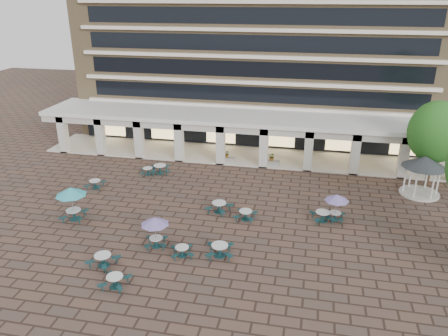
{
  "coord_description": "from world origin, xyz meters",
  "views": [
    {
      "loc": [
        6.38,
        -26.93,
        15.86
      ],
      "look_at": [
        0.17,
        3.0,
        3.44
      ],
      "focal_mm": 35.0,
      "sensor_mm": 36.0,
      "label": 1
    }
  ],
  "objects_px": {
    "picnic_table_2": "(182,251)",
    "gazebo": "(424,166)",
    "planter_left": "(227,157)",
    "picnic_table_0": "(115,280)",
    "picnic_table_1": "(220,249)",
    "planter_right": "(272,160)"
  },
  "relations": [
    {
      "from": "picnic_table_2",
      "to": "picnic_table_1",
      "type": "bearing_deg",
      "value": -8.32
    },
    {
      "from": "gazebo",
      "to": "picnic_table_2",
      "type": "bearing_deg",
      "value": -142.46
    },
    {
      "from": "picnic_table_0",
      "to": "planter_right",
      "type": "xyz_separation_m",
      "value": [
        6.87,
        20.76,
        0.13
      ]
    },
    {
      "from": "picnic_table_1",
      "to": "picnic_table_2",
      "type": "height_order",
      "value": "picnic_table_1"
    },
    {
      "from": "planter_left",
      "to": "planter_right",
      "type": "distance_m",
      "value": 4.49
    },
    {
      "from": "gazebo",
      "to": "planter_left",
      "type": "distance_m",
      "value": 17.88
    },
    {
      "from": "picnic_table_0",
      "to": "gazebo",
      "type": "relative_size",
      "value": 0.46
    },
    {
      "from": "planter_right",
      "to": "gazebo",
      "type": "bearing_deg",
      "value": -17.24
    },
    {
      "from": "picnic_table_2",
      "to": "gazebo",
      "type": "height_order",
      "value": "gazebo"
    },
    {
      "from": "picnic_table_0",
      "to": "planter_left",
      "type": "distance_m",
      "value": 20.9
    },
    {
      "from": "picnic_table_0",
      "to": "picnic_table_2",
      "type": "distance_m",
      "value": 4.78
    },
    {
      "from": "planter_right",
      "to": "planter_left",
      "type": "bearing_deg",
      "value": -180.0
    },
    {
      "from": "planter_left",
      "to": "planter_right",
      "type": "xyz_separation_m",
      "value": [
        4.49,
        0.0,
        0.05
      ]
    },
    {
      "from": "picnic_table_1",
      "to": "planter_left",
      "type": "height_order",
      "value": "planter_left"
    },
    {
      "from": "picnic_table_1",
      "to": "planter_left",
      "type": "distance_m",
      "value": 16.67
    },
    {
      "from": "planter_right",
      "to": "picnic_table_2",
      "type": "bearing_deg",
      "value": -103.35
    },
    {
      "from": "picnic_table_2",
      "to": "gazebo",
      "type": "bearing_deg",
      "value": 17.37
    },
    {
      "from": "picnic_table_0",
      "to": "gazebo",
      "type": "bearing_deg",
      "value": 42.39
    },
    {
      "from": "picnic_table_1",
      "to": "planter_right",
      "type": "xyz_separation_m",
      "value": [
        1.65,
        16.43,
        0.08
      ]
    },
    {
      "from": "gazebo",
      "to": "planter_left",
      "type": "height_order",
      "value": "gazebo"
    },
    {
      "from": "picnic_table_2",
      "to": "planter_left",
      "type": "distance_m",
      "value": 16.93
    },
    {
      "from": "planter_left",
      "to": "picnic_table_1",
      "type": "bearing_deg",
      "value": -80.19
    }
  ]
}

